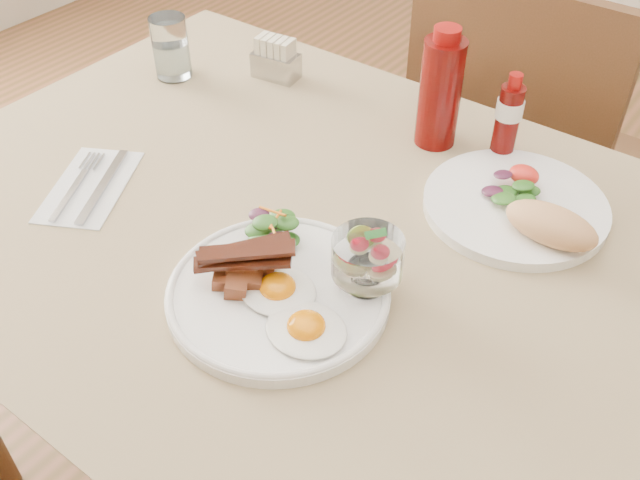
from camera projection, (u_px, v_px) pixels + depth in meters
table at (335, 283)px, 1.04m from camera, size 1.33×0.88×0.75m
chair_far at (515, 154)px, 1.53m from camera, size 0.42×0.42×0.93m
main_plate at (278, 294)px, 0.89m from camera, size 0.28×0.28×0.02m
fried_eggs at (292, 308)px, 0.85m from camera, size 0.18×0.14×0.03m
bacon_potato_pile at (244, 266)px, 0.88m from camera, size 0.12×0.11×0.06m
side_salad at (272, 230)px, 0.94m from camera, size 0.09×0.08×0.04m
fruit_cup at (367, 257)px, 0.86m from camera, size 0.09×0.09×0.09m
second_plate at (524, 208)px, 1.00m from camera, size 0.27×0.26×0.07m
ketchup_bottle at (440, 91)px, 1.10m from camera, size 0.07×0.07×0.20m
hot_sauce_bottle at (508, 119)px, 1.08m from camera, size 0.04×0.04×0.14m
sugar_caddy at (276, 60)px, 1.30m from camera, size 0.09×0.06×0.08m
water_glass at (171, 51)px, 1.29m from camera, size 0.07×0.07×0.11m
napkin_cutlery at (91, 186)px, 1.07m from camera, size 0.18×0.22×0.01m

